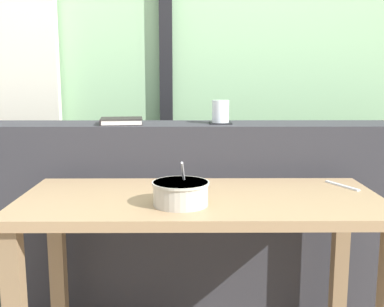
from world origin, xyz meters
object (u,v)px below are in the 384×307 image
Objects in this scene: breakfast_table at (201,226)px; closed_book at (121,121)px; coaster_square at (220,123)px; fork_utensil at (342,186)px; soup_bowl at (180,194)px; juice_glass at (220,112)px.

closed_book reaches higher than breakfast_table.
coaster_square reaches higher than fork_utensil.
breakfast_table is 6.27× the size of closed_book.
fork_utensil is at bearing -38.78° from coaster_square.
coaster_square reaches higher than soup_bowl.
soup_bowl is 1.12× the size of fork_utensil.
breakfast_table is at bearing 168.29° from fork_utensil.
juice_glass is at bearing 114.97° from fork_utensil.
juice_glass is 0.50× the size of closed_book.
closed_book is at bearing 132.93° from fork_utensil.
coaster_square is 0.49× the size of closed_book.
breakfast_table is at bearing -101.42° from juice_glass.
closed_book is 0.68m from soup_bowl.
fork_utensil is (0.90, -0.34, -0.22)m from closed_book.
closed_book is (-0.45, -0.02, 0.01)m from coaster_square.
soup_bowl is (-0.17, -0.62, -0.17)m from coaster_square.
coaster_square is 0.59× the size of fork_utensil.
coaster_square is 0.66m from soup_bowl.
juice_glass reaches higher than fork_utensil.
coaster_square is at bearing 114.97° from fork_utensil.
fork_utensil is (0.55, 0.14, 0.11)m from breakfast_table.
coaster_square is (0.10, 0.50, 0.32)m from breakfast_table.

